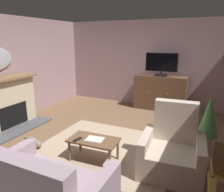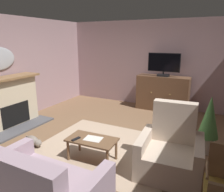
# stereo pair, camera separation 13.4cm
# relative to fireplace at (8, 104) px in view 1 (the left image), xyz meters

# --- Properties ---
(ground_plane) EXTENTS (5.98, 6.30, 0.04)m
(ground_plane) POSITION_rel_fireplace_xyz_m (2.41, 0.35, -0.59)
(ground_plane) COLOR brown
(wall_back) EXTENTS (5.98, 0.10, 2.63)m
(wall_back) POSITION_rel_fireplace_xyz_m (2.41, 3.25, 0.74)
(wall_back) COLOR gray
(wall_back) RESTS_ON ground_plane
(wall_left) EXTENTS (0.10, 6.30, 2.63)m
(wall_left) POSITION_rel_fireplace_xyz_m (-0.33, 0.35, 0.74)
(wall_left) COLOR gray
(wall_left) RESTS_ON ground_plane
(rug_central) EXTENTS (2.56, 2.07, 0.01)m
(rug_central) POSITION_rel_fireplace_xyz_m (2.59, 0.06, -0.57)
(rug_central) COLOR tan
(rug_central) RESTS_ON ground_plane
(fireplace) EXTENTS (0.84, 1.58, 1.22)m
(fireplace) POSITION_rel_fireplace_xyz_m (0.00, 0.00, 0.00)
(fireplace) COLOR #4C4C51
(fireplace) RESTS_ON ground_plane
(tv_cabinet) EXTENTS (1.50, 0.49, 1.02)m
(tv_cabinet) POSITION_rel_fireplace_xyz_m (2.94, 2.90, -0.09)
(tv_cabinet) COLOR #402A1C
(tv_cabinet) RESTS_ON ground_plane
(television) EXTENTS (0.91, 0.20, 0.66)m
(television) POSITION_rel_fireplace_xyz_m (2.94, 2.84, 0.80)
(television) COLOR black
(television) RESTS_ON tv_cabinet
(coffee_table) EXTENTS (0.88, 0.51, 0.41)m
(coffee_table) POSITION_rel_fireplace_xyz_m (2.57, -0.43, -0.22)
(coffee_table) COLOR brown
(coffee_table) RESTS_ON ground_plane
(tv_remote) EXTENTS (0.08, 0.18, 0.02)m
(tv_remote) POSITION_rel_fireplace_xyz_m (2.34, -0.58, -0.16)
(tv_remote) COLOR black
(tv_remote) RESTS_ON coffee_table
(folded_newspaper) EXTENTS (0.33, 0.26, 0.01)m
(folded_newspaper) POSITION_rel_fireplace_xyz_m (2.59, -0.42, -0.17)
(folded_newspaper) COLOR silver
(folded_newspaper) RESTS_ON coffee_table
(armchair_angled_to_table) EXTENTS (1.01, 0.95, 1.09)m
(armchair_angled_to_table) POSITION_rel_fireplace_xyz_m (3.85, -0.16, -0.24)
(armchair_angled_to_table) COLOR #C6B29E
(armchair_angled_to_table) RESTS_ON ground_plane
(potted_plant_on_hearth_side) EXTENTS (0.37, 0.37, 1.09)m
(potted_plant_on_hearth_side) POSITION_rel_fireplace_xyz_m (4.32, 0.78, 0.03)
(potted_plant_on_hearth_side) COLOR beige
(potted_plant_on_hearth_side) RESTS_ON ground_plane
(cat) EXTENTS (0.66, 0.32, 0.19)m
(cat) POSITION_rel_fireplace_xyz_m (1.22, -0.49, -0.48)
(cat) COLOR gray
(cat) RESTS_ON ground_plane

